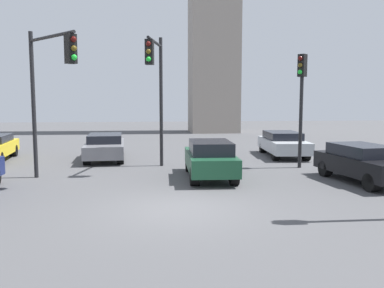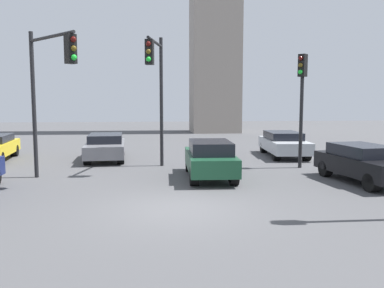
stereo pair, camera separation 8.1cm
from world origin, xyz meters
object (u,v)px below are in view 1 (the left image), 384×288
(traffic_light_1, at_px, (301,89))
(traffic_light_3, at_px, (156,77))
(car_1, at_px, (364,162))
(car_5, at_px, (210,158))
(car_0, at_px, (105,146))
(car_2, at_px, (283,143))
(traffic_light_0, at_px, (50,75))

(traffic_light_1, bearing_deg, traffic_light_3, -41.72)
(traffic_light_3, xyz_separation_m, car_1, (7.70, -3.55, -3.35))
(car_5, bearing_deg, car_0, 42.38)
(car_1, xyz_separation_m, car_2, (-0.62, 7.28, -0.03))
(car_0, distance_m, car_5, 7.26)
(traffic_light_3, bearing_deg, traffic_light_0, -47.89)
(car_0, bearing_deg, traffic_light_1, 65.54)
(traffic_light_0, xyz_separation_m, traffic_light_1, (10.49, 2.13, -0.41))
(traffic_light_3, height_order, car_1, traffic_light_3)
(car_2, bearing_deg, traffic_light_3, -57.60)
(car_2, xyz_separation_m, car_5, (-5.03, -5.84, 0.07))
(car_0, bearing_deg, traffic_light_0, -16.48)
(traffic_light_3, distance_m, car_5, 4.43)
(traffic_light_0, height_order, traffic_light_1, traffic_light_0)
(traffic_light_3, relative_size, car_0, 1.25)
(traffic_light_3, relative_size, car_1, 1.35)
(traffic_light_0, height_order, car_1, traffic_light_0)
(traffic_light_0, xyz_separation_m, car_5, (6.01, 0.13, -3.21))
(car_2, bearing_deg, car_0, -83.62)
(traffic_light_0, bearing_deg, car_5, 49.50)
(traffic_light_0, bearing_deg, car_2, 76.65)
(traffic_light_3, xyz_separation_m, car_2, (7.09, 3.72, -3.37))
(traffic_light_3, bearing_deg, car_0, -130.21)
(traffic_light_1, relative_size, car_5, 1.17)
(traffic_light_3, height_order, car_5, traffic_light_3)
(car_2, relative_size, car_5, 1.11)
(traffic_light_0, distance_m, traffic_light_3, 4.55)
(car_0, relative_size, car_2, 0.98)
(traffic_light_0, distance_m, car_5, 6.81)
(traffic_light_1, xyz_separation_m, traffic_light_3, (-6.54, 0.11, 0.51))
(car_1, height_order, car_2, car_1)
(traffic_light_1, distance_m, car_1, 4.61)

